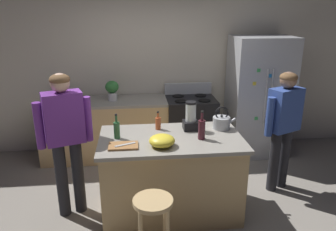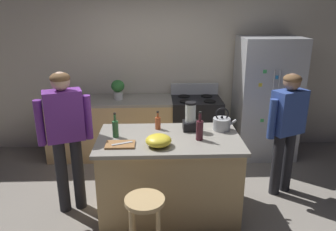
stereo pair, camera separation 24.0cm
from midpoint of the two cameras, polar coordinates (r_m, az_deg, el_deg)
ground_plane at (r=4.02m, az=1.95°, el=-16.11°), size 14.00×14.00×0.00m
back_wall at (r=5.33m, az=0.60°, el=8.48°), size 8.00×0.10×2.70m
kitchen_island at (r=3.77m, az=2.03°, el=-10.30°), size 1.56×0.90×0.92m
back_counter_run at (r=5.21m, az=-8.05°, el=-2.12°), size 2.00×0.64×0.92m
refrigerator at (r=5.31m, az=17.92°, el=2.84°), size 0.90×0.73×1.86m
stove_range at (r=5.20m, az=6.15°, el=-1.92°), size 0.76×0.65×1.10m
person_by_island_left at (r=3.72m, az=-15.67°, el=-2.46°), size 0.59×0.34×1.64m
person_by_sink_right at (r=4.25m, az=21.54°, el=-1.31°), size 0.58×0.36×1.55m
bar_stool at (r=3.06m, az=-1.69°, el=-16.66°), size 0.36×0.36×0.67m
potted_plant at (r=5.01m, az=-7.36°, el=4.70°), size 0.20×0.20×0.30m
blender_appliance at (r=3.75m, az=5.75°, el=-0.52°), size 0.17×0.17×0.33m
bottle_wine at (r=3.50m, az=7.49°, el=-2.47°), size 0.08×0.08×0.32m
bottle_olive_oil at (r=3.57m, az=-7.25°, el=-2.24°), size 0.07×0.07×0.28m
bottle_cooking_sauce at (r=3.78m, az=0.03°, el=-1.26°), size 0.06×0.06×0.22m
mixing_bowl at (r=3.34m, az=0.40°, el=-4.40°), size 0.27×0.27×0.12m
tea_kettle at (r=3.83m, az=11.11°, el=-1.38°), size 0.28×0.20×0.27m
cutting_board at (r=3.39m, az=-6.30°, el=-5.08°), size 0.30×0.20×0.02m
chef_knife at (r=3.38m, az=-5.97°, el=-4.87°), size 0.22×0.11×0.01m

